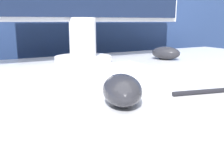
# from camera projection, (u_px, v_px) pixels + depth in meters

# --- Properties ---
(partition_panel) EXTENTS (5.00, 0.03, 1.25)m
(partition_panel) POSITION_uv_depth(u_px,v_px,m) (8.00, 84.00, 0.98)
(partition_panel) COLOR navy
(partition_panel) RESTS_ON ground_plane
(computer_mouse_near) EXTENTS (0.09, 0.12, 0.04)m
(computer_mouse_near) POSITION_uv_depth(u_px,v_px,m) (122.00, 90.00, 0.38)
(computer_mouse_near) COLOR #232328
(computer_mouse_near) RESTS_ON desk
(keyboard) EXTENTS (0.41, 0.13, 0.02)m
(keyboard) POSITION_uv_depth(u_px,v_px,m) (62.00, 78.00, 0.51)
(keyboard) COLOR silver
(keyboard) RESTS_ON desk
(computer_mouse_far) EXTENTS (0.09, 0.11, 0.04)m
(computer_mouse_far) POSITION_uv_depth(u_px,v_px,m) (166.00, 53.00, 0.83)
(computer_mouse_far) COLOR #232328
(computer_mouse_far) RESTS_ON desk
(pen) EXTENTS (0.14, 0.04, 0.01)m
(pen) POSITION_uv_depth(u_px,v_px,m) (210.00, 91.00, 0.44)
(pen) COLOR black
(pen) RESTS_ON desk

